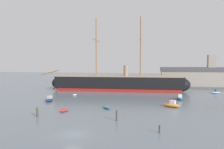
% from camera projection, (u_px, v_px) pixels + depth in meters
% --- Properties ---
extents(ground_plane, '(400.00, 400.00, 0.00)m').
position_uv_depth(ground_plane, '(74.00, 134.00, 33.36)').
color(ground_plane, slate).
extents(tall_ship, '(57.78, 12.45, 27.77)m').
position_uv_depth(tall_ship, '(118.00, 83.00, 84.30)').
color(tall_ship, maroon).
rests_on(tall_ship, ground).
extents(dinghy_foreground_left, '(1.96, 2.72, 0.59)m').
position_uv_depth(dinghy_foreground_left, '(64.00, 110.00, 48.71)').
color(dinghy_foreground_left, '#B22D28').
rests_on(dinghy_foreground_left, ground).
extents(dinghy_near_centre, '(2.55, 2.74, 0.62)m').
position_uv_depth(dinghy_near_centre, '(107.00, 107.00, 51.89)').
color(dinghy_near_centre, '#236670').
rests_on(dinghy_near_centre, ground).
extents(motorboat_mid_left, '(1.67, 3.77, 1.57)m').
position_uv_depth(motorboat_mid_left, '(49.00, 100.00, 61.51)').
color(motorboat_mid_left, '#1E284C').
rests_on(motorboat_mid_left, ground).
extents(motorboat_mid_right, '(4.35, 3.14, 1.68)m').
position_uv_depth(motorboat_mid_right, '(172.00, 105.00, 53.68)').
color(motorboat_mid_right, orange).
rests_on(motorboat_mid_right, ground).
extents(dinghy_alongside_bow, '(1.47, 2.00, 0.43)m').
position_uv_depth(dinghy_alongside_bow, '(75.00, 95.00, 72.85)').
color(dinghy_alongside_bow, silver).
rests_on(dinghy_alongside_bow, ground).
extents(motorboat_alongside_stern, '(1.94, 3.92, 1.59)m').
position_uv_depth(motorboat_alongside_stern, '(180.00, 98.00, 64.36)').
color(motorboat_alongside_stern, '#236670').
rests_on(motorboat_alongside_stern, ground).
extents(dinghy_far_left, '(1.73, 1.94, 0.43)m').
position_uv_depth(dinghy_far_left, '(54.00, 88.00, 92.84)').
color(dinghy_far_left, gray).
rests_on(dinghy_far_left, ground).
extents(motorboat_far_right, '(3.58, 2.58, 1.39)m').
position_uv_depth(motorboat_far_right, '(216.00, 92.00, 77.14)').
color(motorboat_far_right, '#7FB2D6').
rests_on(motorboat_far_right, ground).
extents(mooring_piling_nearest, '(0.44, 0.44, 1.79)m').
position_uv_depth(mooring_piling_nearest, '(37.00, 112.00, 44.24)').
color(mooring_piling_nearest, '#4C3D2D').
rests_on(mooring_piling_nearest, ground).
extents(mooring_piling_left_pair, '(0.29, 0.29, 1.95)m').
position_uv_depth(mooring_piling_left_pair, '(117.00, 116.00, 41.00)').
color(mooring_piling_left_pair, '#423323').
rests_on(mooring_piling_left_pair, ground).
extents(mooring_piling_right_pair, '(0.26, 0.26, 1.21)m').
position_uv_depth(mooring_piling_right_pair, '(159.00, 129.00, 33.87)').
color(mooring_piling_right_pair, '#423323').
rests_on(mooring_piling_right_pair, ground).
extents(dockside_warehouse_right, '(54.38, 18.59, 14.24)m').
position_uv_depth(dockside_warehouse_right, '(219.00, 77.00, 96.97)').
color(dockside_warehouse_right, '#565659').
rests_on(dockside_warehouse_right, ground).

